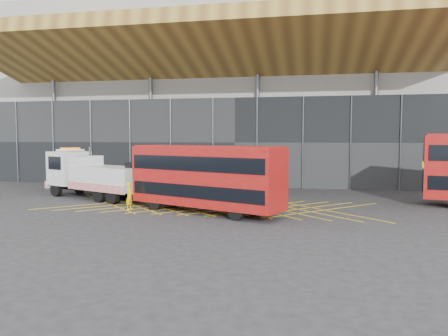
# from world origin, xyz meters

# --- Properties ---
(ground_plane) EXTENTS (120.00, 120.00, 0.00)m
(ground_plane) POSITION_xyz_m (0.00, 0.00, 0.00)
(ground_plane) COLOR #2A2A2D
(road_markings) EXTENTS (21.56, 7.16, 0.01)m
(road_markings) POSITION_xyz_m (2.40, 0.00, 0.01)
(road_markings) COLOR yellow
(road_markings) RESTS_ON ground_plane
(construction_building) EXTENTS (55.00, 23.97, 18.00)m
(construction_building) POSITION_xyz_m (1.92, 18.40, 8.98)
(construction_building) COLOR #999993
(construction_building) RESTS_ON ground_plane
(recovery_truck) EXTENTS (10.28, 6.12, 3.72)m
(recovery_truck) POSITION_xyz_m (-6.89, 1.99, 1.72)
(recovery_truck) COLOR black
(recovery_truck) RESTS_ON ground_plane
(bus_towed) EXTENTS (9.86, 5.89, 3.98)m
(bus_towed) POSITION_xyz_m (2.63, -2.38, 2.21)
(bus_towed) COLOR #9E0F0C
(bus_towed) RESTS_ON ground_plane
(worker) EXTENTS (0.45, 0.64, 1.67)m
(worker) POSITION_xyz_m (-2.23, -2.16, 0.84)
(worker) COLOR yellow
(worker) RESTS_ON ground_plane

